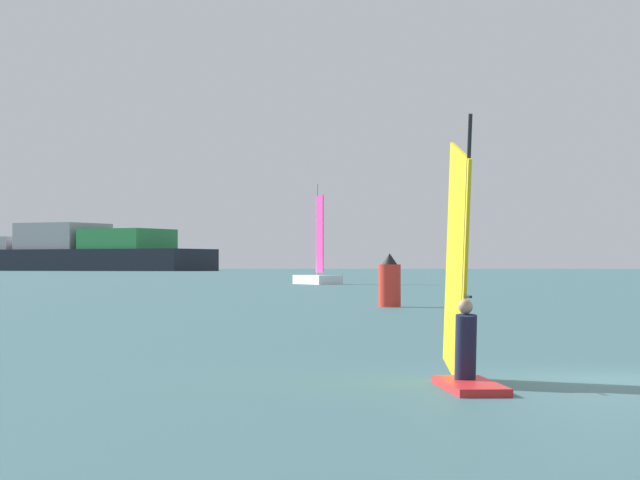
% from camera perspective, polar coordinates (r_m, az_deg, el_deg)
% --- Properties ---
extents(ground_plane, '(4000.00, 4000.00, 0.00)m').
position_cam_1_polar(ground_plane, '(23.75, 11.16, -5.40)').
color(ground_plane, '#386066').
extents(windsurfer, '(1.76, 3.61, 4.13)m').
position_cam_1_polar(windsurfer, '(21.99, 5.64, -3.10)').
color(windsurfer, red).
rests_on(windsurfer, ground_plane).
extents(channel_buoy, '(1.00, 1.00, 2.40)m').
position_cam_1_polar(channel_buoy, '(64.48, 2.75, -1.69)').
color(channel_buoy, red).
rests_on(channel_buoy, ground_plane).
extents(small_sailboat, '(3.71, 9.26, 10.09)m').
position_cam_1_polar(small_sailboat, '(145.70, -0.11, -1.43)').
color(small_sailboat, white).
rests_on(small_sailboat, ground_plane).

